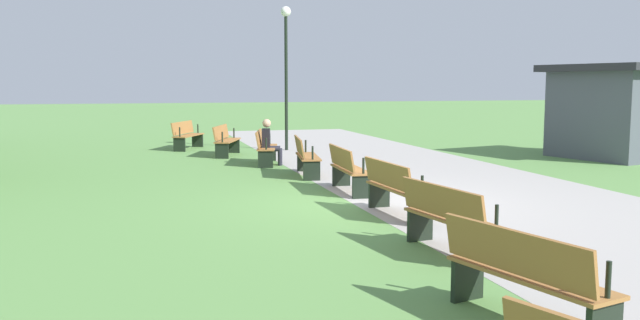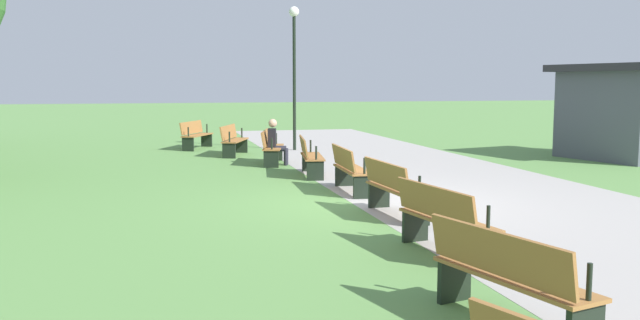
{
  "view_description": "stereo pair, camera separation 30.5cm",
  "coord_description": "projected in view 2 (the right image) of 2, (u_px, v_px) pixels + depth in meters",
  "views": [
    {
      "loc": [
        11.01,
        -4.05,
        2.14
      ],
      "look_at": [
        0.0,
        -1.0,
        0.8
      ],
      "focal_mm": 37.25,
      "sensor_mm": 36.0,
      "label": 1
    },
    {
      "loc": [
        11.09,
        -3.76,
        2.14
      ],
      "look_at": [
        0.0,
        -1.0,
        0.8
      ],
      "focal_mm": 37.25,
      "sensor_mm": 36.0,
      "label": 2
    }
  ],
  "objects": [
    {
      "name": "bench_5",
      "position": [
        393.0,
        188.0,
        10.58
      ],
      "size": [
        1.69,
        0.56,
        0.89
      ],
      "rotation": [
        0.0,
        0.0,
        0.05
      ],
      "color": "#996633",
      "rests_on": "ground"
    },
    {
      "name": "path_paving",
      "position": [
        491.0,
        197.0,
        12.38
      ],
      "size": [
        36.38,
        5.39,
        0.01
      ],
      "primitive_type": "cube",
      "color": "#A39E99",
      "rests_on": "ground"
    },
    {
      "name": "bench_7",
      "position": [
        507.0,
        276.0,
        5.75
      ],
      "size": [
        1.74,
        0.87,
        0.89
      ],
      "rotation": [
        0.0,
        0.0,
        0.25
      ],
      "color": "#996633",
      "rests_on": "ground"
    },
    {
      "name": "ground_plane",
      "position": [
        374.0,
        203.0,
        11.84
      ],
      "size": [
        120.0,
        120.0,
        0.0
      ],
      "primitive_type": "plane",
      "color": "#5B8C47"
    },
    {
      "name": "bench_3",
      "position": [
        309.0,
        156.0,
        15.22
      ],
      "size": [
        1.72,
        0.72,
        0.89
      ],
      "rotation": [
        0.0,
        0.0,
        -0.15
      ],
      "color": "#996633",
      "rests_on": "ground"
    },
    {
      "name": "bench_4",
      "position": [
        350.0,
        168.0,
        12.94
      ],
      "size": [
        1.69,
        0.56,
        0.89
      ],
      "rotation": [
        0.0,
        0.0,
        -0.05
      ],
      "color": "#996633",
      "rests_on": "ground"
    },
    {
      "name": "bench_6",
      "position": [
        443.0,
        218.0,
        8.18
      ],
      "size": [
        1.72,
        0.72,
        0.89
      ],
      "rotation": [
        0.0,
        0.0,
        0.15
      ],
      "color": "#996633",
      "rests_on": "ground"
    },
    {
      "name": "bench_0",
      "position": [
        195.0,
        134.0,
        21.42
      ],
      "size": [
        1.71,
        1.16,
        0.89
      ],
      "rotation": [
        0.0,
        0.0,
        -0.45
      ],
      "color": "#996633",
      "rests_on": "ground"
    },
    {
      "name": "person_seated",
      "position": [
        276.0,
        141.0,
        17.21
      ],
      "size": [
        0.42,
        0.57,
        1.2
      ],
      "rotation": [
        0.0,
        0.0,
        -0.25
      ],
      "color": "black",
      "rests_on": "ground"
    },
    {
      "name": "bench_2",
      "position": [
        271.0,
        146.0,
        17.41
      ],
      "size": [
        1.74,
        0.87,
        0.89
      ],
      "rotation": [
        0.0,
        0.0,
        -0.25
      ],
      "color": "#996633",
      "rests_on": "ground"
    },
    {
      "name": "lamp_post",
      "position": [
        294.0,
        52.0,
        20.74
      ],
      "size": [
        0.32,
        0.32,
        4.49
      ],
      "color": "black",
      "rests_on": "ground"
    },
    {
      "name": "bench_1",
      "position": [
        233.0,
        140.0,
        19.49
      ],
      "size": [
        1.73,
        1.02,
        0.89
      ],
      "rotation": [
        0.0,
        0.0,
        -0.35
      ],
      "color": "#996633",
      "rests_on": "ground"
    },
    {
      "name": "kiosk",
      "position": [
        624.0,
        111.0,
        18.51
      ],
      "size": [
        3.92,
        3.6,
        2.64
      ],
      "rotation": [
        0.0,
        0.0,
        0.24
      ],
      "color": "#4C515B",
      "rests_on": "ground"
    }
  ]
}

